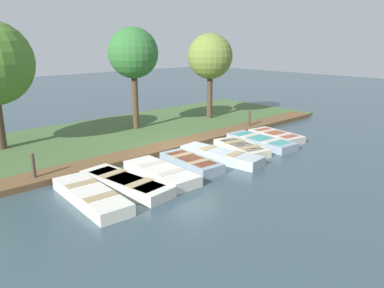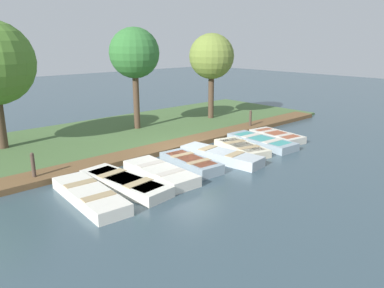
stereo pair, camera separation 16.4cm
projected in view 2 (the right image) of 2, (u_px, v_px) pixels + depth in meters
ground_plane at (191, 154)px, 16.30m from camera, size 80.00×80.00×0.00m
shore_bank at (128, 132)px, 19.83m from camera, size 8.00×24.00×0.13m
dock_walkway at (173, 146)px, 17.16m from camera, size 1.21×22.15×0.22m
rowboat_0 at (90, 195)px, 11.50m from camera, size 3.56×1.29×0.40m
rowboat_1 at (125, 183)px, 12.52m from camera, size 3.69×1.54×0.38m
rowboat_2 at (160, 173)px, 13.42m from camera, size 3.23×1.30×0.40m
rowboat_3 at (191, 163)px, 14.51m from camera, size 2.85×1.30×0.41m
rowboat_4 at (221, 155)px, 15.39m from camera, size 3.69×1.46×0.42m
rowboat_5 at (241, 148)px, 16.59m from camera, size 2.92×1.77×0.35m
rowboat_6 at (262, 142)px, 17.60m from camera, size 3.45×1.46×0.37m
rowboat_7 at (277, 136)px, 18.60m from camera, size 2.85×1.59×0.36m
mooring_post_near at (33, 168)px, 12.90m from camera, size 0.13×0.13×1.09m
mooring_post_far at (250, 120)px, 20.55m from camera, size 0.13×0.13×1.09m
park_tree_left at (134, 54)px, 19.41m from camera, size 2.62×2.62×5.45m
park_tree_center at (212, 57)px, 22.21m from camera, size 2.68×2.68×5.19m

